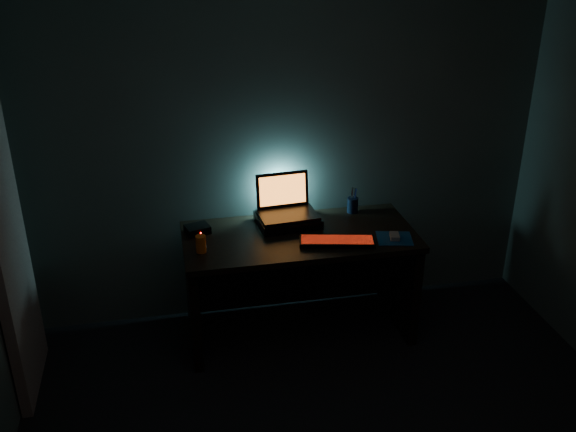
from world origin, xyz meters
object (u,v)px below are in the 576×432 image
object	(u,v)px
laptop	(286,205)
keyboard	(337,241)
mouse	(395,236)
pen_cup	(353,205)
juice_glass	(201,244)
router	(197,229)

from	to	relation	value
laptop	keyboard	size ratio (longest dim) A/B	0.82
keyboard	mouse	distance (m)	0.38
mouse	pen_cup	xyz separation A→B (m)	(-0.14, 0.45, 0.04)
keyboard	pen_cup	bearing A→B (deg)	74.36
juice_glass	router	size ratio (longest dim) A/B	0.61
juice_glass	laptop	bearing A→B (deg)	29.04
keyboard	router	world-z (taller)	router
pen_cup	router	bearing A→B (deg)	-174.25
mouse	juice_glass	size ratio (longest dim) A/B	0.86
mouse	router	bearing A→B (deg)	177.53
laptop	pen_cup	distance (m)	0.49
keyboard	mouse	world-z (taller)	mouse
laptop	keyboard	world-z (taller)	laptop
keyboard	juice_glass	xyz separation A→B (m)	(-0.84, 0.06, 0.04)
laptop	mouse	size ratio (longest dim) A/B	4.32
laptop	mouse	distance (m)	0.75
pen_cup	router	distance (m)	1.08
keyboard	pen_cup	world-z (taller)	pen_cup
pen_cup	juice_glass	size ratio (longest dim) A/B	1.00
mouse	pen_cup	size ratio (longest dim) A/B	0.86
mouse	juice_glass	bearing A→B (deg)	-170.27
laptop	router	xyz separation A→B (m)	(-0.60, -0.06, -0.10)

